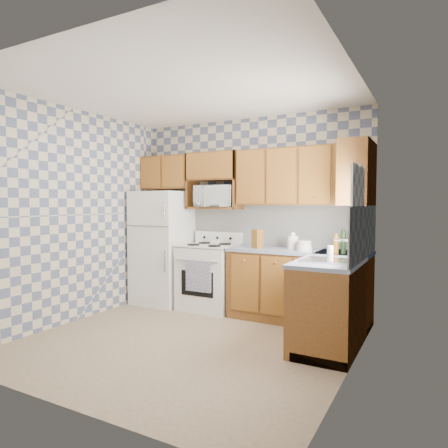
% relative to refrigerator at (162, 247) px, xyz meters
% --- Properties ---
extents(floor, '(3.40, 3.40, 0.00)m').
position_rel_refrigerator_xyz_m(floor, '(1.27, -1.25, -0.84)').
color(floor, '#7E6A50').
rests_on(floor, ground).
extents(back_wall, '(3.40, 0.02, 2.70)m').
position_rel_refrigerator_xyz_m(back_wall, '(1.27, 0.35, 0.51)').
color(back_wall, slate).
rests_on(back_wall, ground).
extents(right_wall, '(0.02, 3.20, 2.70)m').
position_rel_refrigerator_xyz_m(right_wall, '(2.97, -1.25, 0.51)').
color(right_wall, slate).
rests_on(right_wall, ground).
extents(backsplash_back, '(2.60, 0.02, 0.56)m').
position_rel_refrigerator_xyz_m(backsplash_back, '(1.68, 0.34, 0.36)').
color(backsplash_back, white).
rests_on(backsplash_back, back_wall).
extents(backsplash_right, '(0.02, 1.60, 0.56)m').
position_rel_refrigerator_xyz_m(backsplash_right, '(2.96, -0.45, 0.36)').
color(backsplash_right, white).
rests_on(backsplash_right, right_wall).
extents(refrigerator, '(0.75, 0.70, 1.68)m').
position_rel_refrigerator_xyz_m(refrigerator, '(0.00, 0.00, 0.00)').
color(refrigerator, white).
rests_on(refrigerator, floor).
extents(stove_body, '(0.76, 0.65, 0.90)m').
position_rel_refrigerator_xyz_m(stove_body, '(0.80, 0.03, -0.39)').
color(stove_body, white).
rests_on(stove_body, floor).
extents(cooktop, '(0.76, 0.65, 0.02)m').
position_rel_refrigerator_xyz_m(cooktop, '(0.80, 0.03, 0.07)').
color(cooktop, silver).
rests_on(cooktop, stove_body).
extents(backguard, '(0.76, 0.08, 0.17)m').
position_rel_refrigerator_xyz_m(backguard, '(0.80, 0.30, 0.16)').
color(backguard, white).
rests_on(backguard, cooktop).
extents(dish_towel_left, '(0.19, 0.02, 0.41)m').
position_rel_refrigerator_xyz_m(dish_towel_left, '(0.74, -0.32, -0.32)').
color(dish_towel_left, navy).
rests_on(dish_towel_left, stove_body).
extents(dish_towel_right, '(0.19, 0.02, 0.41)m').
position_rel_refrigerator_xyz_m(dish_towel_right, '(0.93, -0.32, -0.32)').
color(dish_towel_right, navy).
rests_on(dish_towel_right, stove_body).
extents(base_cabinets_back, '(1.75, 0.60, 0.88)m').
position_rel_refrigerator_xyz_m(base_cabinets_back, '(2.10, 0.05, -0.40)').
color(base_cabinets_back, '#5E3112').
rests_on(base_cabinets_back, floor).
extents(base_cabinets_right, '(0.60, 1.60, 0.88)m').
position_rel_refrigerator_xyz_m(base_cabinets_right, '(2.67, -0.45, -0.40)').
color(base_cabinets_right, '#5E3112').
rests_on(base_cabinets_right, floor).
extents(countertop_back, '(1.77, 0.63, 0.04)m').
position_rel_refrigerator_xyz_m(countertop_back, '(2.10, 0.05, 0.06)').
color(countertop_back, gray).
rests_on(countertop_back, base_cabinets_back).
extents(countertop_right, '(0.63, 1.60, 0.04)m').
position_rel_refrigerator_xyz_m(countertop_right, '(2.67, -0.45, 0.06)').
color(countertop_right, gray).
rests_on(countertop_right, base_cabinets_right).
extents(upper_cabinets_back, '(1.75, 0.33, 0.74)m').
position_rel_refrigerator_xyz_m(upper_cabinets_back, '(2.10, 0.19, 1.01)').
color(upper_cabinets_back, '#5E3112').
rests_on(upper_cabinets_back, back_wall).
extents(upper_cabinets_fridge, '(0.82, 0.33, 0.50)m').
position_rel_refrigerator_xyz_m(upper_cabinets_fridge, '(-0.02, 0.19, 1.13)').
color(upper_cabinets_fridge, '#5E3112').
rests_on(upper_cabinets_fridge, back_wall).
extents(upper_cabinets_right, '(0.33, 0.70, 0.74)m').
position_rel_refrigerator_xyz_m(upper_cabinets_right, '(2.81, 0.00, 1.01)').
color(upper_cabinets_right, '#5E3112').
rests_on(upper_cabinets_right, right_wall).
extents(microwave_shelf, '(0.80, 0.33, 0.03)m').
position_rel_refrigerator_xyz_m(microwave_shelf, '(0.80, 0.19, 0.60)').
color(microwave_shelf, '#5E3112').
rests_on(microwave_shelf, back_wall).
extents(microwave, '(0.61, 0.46, 0.31)m').
position_rel_refrigerator_xyz_m(microwave, '(0.84, 0.16, 0.76)').
color(microwave, white).
rests_on(microwave, microwave_shelf).
extents(sink, '(0.48, 0.40, 0.03)m').
position_rel_refrigerator_xyz_m(sink, '(2.67, -0.80, 0.09)').
color(sink, '#B7B7BC').
rests_on(sink, countertop_right).
extents(window, '(0.02, 0.66, 0.86)m').
position_rel_refrigerator_xyz_m(window, '(2.96, -0.80, 0.61)').
color(window, white).
rests_on(window, right_wall).
extents(bottle_0, '(0.06, 0.06, 0.27)m').
position_rel_refrigerator_xyz_m(bottle_0, '(2.69, -0.15, 0.22)').
color(bottle_0, black).
rests_on(bottle_0, countertop_back).
extents(bottle_1, '(0.06, 0.06, 0.25)m').
position_rel_refrigerator_xyz_m(bottle_1, '(2.79, -0.21, 0.21)').
color(bottle_1, black).
rests_on(bottle_1, countertop_back).
extents(bottle_2, '(0.06, 0.06, 0.23)m').
position_rel_refrigerator_xyz_m(bottle_2, '(2.84, -0.11, 0.20)').
color(bottle_2, brown).
rests_on(bottle_2, countertop_back).
extents(bottle_3, '(0.06, 0.06, 0.22)m').
position_rel_refrigerator_xyz_m(bottle_3, '(2.62, -0.21, 0.19)').
color(bottle_3, brown).
rests_on(bottle_3, countertop_back).
extents(knife_block, '(0.15, 0.15, 0.24)m').
position_rel_refrigerator_xyz_m(knife_block, '(1.57, -0.04, 0.20)').
color(knife_block, brown).
rests_on(knife_block, countertop_back).
extents(electric_kettle, '(0.13, 0.13, 0.17)m').
position_rel_refrigerator_xyz_m(electric_kettle, '(2.02, 0.08, 0.16)').
color(electric_kettle, white).
rests_on(electric_kettle, countertop_back).
extents(food_containers, '(0.19, 0.19, 0.13)m').
position_rel_refrigerator_xyz_m(food_containers, '(2.20, -0.04, 0.14)').
color(food_containers, beige).
rests_on(food_containers, countertop_back).
extents(soap_bottle, '(0.06, 0.06, 0.17)m').
position_rel_refrigerator_xyz_m(soap_bottle, '(2.72, -0.90, 0.17)').
color(soap_bottle, beige).
rests_on(soap_bottle, countertop_right).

